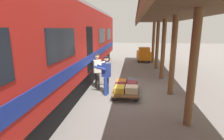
# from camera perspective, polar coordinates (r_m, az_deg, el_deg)

# --- Properties ---
(ground_plane) EXTENTS (60.00, 60.00, 0.00)m
(ground_plane) POSITION_cam_1_polar(r_m,az_deg,el_deg) (8.33, 5.57, -7.08)
(ground_plane) COLOR slate
(platform_canopy) EXTENTS (3.20, 16.68, 3.56)m
(platform_canopy) POSITION_cam_1_polar(r_m,az_deg,el_deg) (8.00, 19.27, 15.05)
(platform_canopy) COLOR brown
(platform_canopy) RESTS_ON ground_plane
(train_car) EXTENTS (3.02, 17.70, 4.00)m
(train_car) POSITION_cam_1_polar(r_m,az_deg,el_deg) (8.58, -16.89, 7.16)
(train_car) COLOR #B21E19
(train_car) RESTS_ON ground_plane
(luggage_cart) EXTENTS (1.10, 2.15, 0.28)m
(luggage_cart) POSITION_cam_1_polar(r_m,az_deg,el_deg) (8.05, 4.52, -5.96)
(luggage_cart) COLOR brown
(luggage_cart) RESTS_ON ground_plane
(suitcase_burgundy_valise) EXTENTS (0.48, 0.68, 0.29)m
(suitcase_burgundy_valise) POSITION_cam_1_polar(r_m,az_deg,el_deg) (7.99, 6.33, -4.75)
(suitcase_burgundy_valise) COLOR maroon
(suitcase_burgundy_valise) RESTS_ON luggage_cart
(suitcase_cream_canvas) EXTENTS (0.52, 0.50, 0.27)m
(suitcase_cream_canvas) POSITION_cam_1_polar(r_m,az_deg,el_deg) (7.43, 6.27, -6.18)
(suitcase_cream_canvas) COLOR beige
(suitcase_cream_canvas) RESTS_ON luggage_cart
(suitcase_yellow_case) EXTENTS (0.42, 0.60, 0.25)m
(suitcase_yellow_case) POSITION_cam_1_polar(r_m,az_deg,el_deg) (7.45, 2.44, -6.15)
(suitcase_yellow_case) COLOR gold
(suitcase_yellow_case) RESTS_ON luggage_cart
(suitcase_orange_carryall) EXTENTS (0.51, 0.67, 0.17)m
(suitcase_orange_carryall) POSITION_cam_1_polar(r_m,az_deg,el_deg) (8.59, 3.05, -3.83)
(suitcase_orange_carryall) COLOR #CC6B23
(suitcase_orange_carryall) RESTS_ON luggage_cart
(suitcase_slate_roller) EXTENTS (0.47, 0.58, 0.26)m
(suitcase_slate_roller) POSITION_cam_1_polar(r_m,az_deg,el_deg) (8.56, 6.37, -3.63)
(suitcase_slate_roller) COLOR #4C515B
(suitcase_slate_roller) RESTS_ON luggage_cart
(suitcase_maroon_trunk) EXTENTS (0.51, 0.53, 0.21)m
(suitcase_maroon_trunk) POSITION_cam_1_polar(r_m,az_deg,el_deg) (8.02, 2.76, -4.92)
(suitcase_maroon_trunk) COLOR maroon
(suitcase_maroon_trunk) RESTS_ON luggage_cart
(porter_in_overalls) EXTENTS (0.72, 0.52, 1.70)m
(porter_in_overalls) POSITION_cam_1_polar(r_m,az_deg,el_deg) (7.74, -1.99, -1.41)
(porter_in_overalls) COLOR navy
(porter_in_overalls) RESTS_ON ground_plane
(porter_by_door) EXTENTS (0.74, 0.63, 1.70)m
(porter_by_door) POSITION_cam_1_polar(r_m,az_deg,el_deg) (8.55, -4.64, -0.05)
(porter_by_door) COLOR #332D28
(porter_by_door) RESTS_ON ground_plane
(baggage_tug) EXTENTS (1.26, 1.80, 1.30)m
(baggage_tug) POSITION_cam_1_polar(r_m,az_deg,el_deg) (16.10, 10.13, 4.87)
(baggage_tug) COLOR orange
(baggage_tug) RESTS_ON ground_plane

